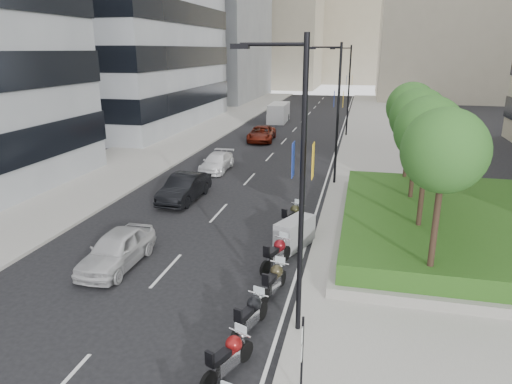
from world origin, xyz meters
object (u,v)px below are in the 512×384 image
(motorcycle_4, at_px, (276,254))
(car_b, at_px, (184,188))
(parking_sign, at_px, (302,354))
(lamp_post_0, at_px, (297,178))
(lamp_post_1, at_px, (336,108))
(car_a, at_px, (117,249))
(car_d, at_px, (262,134))
(motorcycle_5, at_px, (295,233))
(motorcycle_2, at_px, (251,315))
(motorcycle_6, at_px, (292,216))
(motorcycle_3, at_px, (274,280))
(delivery_van, at_px, (278,114))
(car_c, at_px, (217,162))
(motorcycle_1, at_px, (229,357))
(lamp_post_2, at_px, (347,86))

(motorcycle_4, relative_size, car_b, 0.47)
(parking_sign, bearing_deg, lamp_post_0, 102.33)
(lamp_post_1, bearing_deg, car_a, -118.85)
(lamp_post_0, height_order, car_d, lamp_post_0)
(motorcycle_5, bearing_deg, lamp_post_1, 18.42)
(lamp_post_0, distance_m, motorcycle_4, 6.32)
(motorcycle_2, height_order, motorcycle_6, motorcycle_6)
(motorcycle_3, bearing_deg, motorcycle_5, 11.21)
(motorcycle_2, bearing_deg, lamp_post_1, 11.59)
(motorcycle_3, xyz_separation_m, car_d, (-6.78, 28.50, 0.13))
(delivery_van, bearing_deg, lamp_post_1, -73.58)
(lamp_post_1, xyz_separation_m, car_c, (-8.54, 1.71, -4.43))
(motorcycle_6, relative_size, car_c, 0.50)
(motorcycle_4, height_order, car_c, car_c)
(parking_sign, height_order, car_d, parking_sign)
(motorcycle_3, bearing_deg, delivery_van, 22.79)
(car_b, bearing_deg, motorcycle_1, -61.62)
(lamp_post_2, bearing_deg, lamp_post_0, -90.00)
(lamp_post_2, height_order, parking_sign, lamp_post_2)
(car_b, bearing_deg, car_a, -84.24)
(motorcycle_2, distance_m, motorcycle_5, 6.74)
(motorcycle_5, height_order, motorcycle_6, motorcycle_5)
(motorcycle_3, distance_m, car_b, 11.98)
(car_b, distance_m, car_d, 18.97)
(motorcycle_4, distance_m, car_c, 16.12)
(lamp_post_0, height_order, car_c, lamp_post_0)
(motorcycle_5, distance_m, car_c, 14.42)
(car_a, xyz_separation_m, car_b, (-0.52, 8.72, 0.03))
(motorcycle_1, xyz_separation_m, car_c, (-7.13, 21.11, 0.05))
(lamp_post_0, height_order, parking_sign, lamp_post_0)
(lamp_post_1, distance_m, motorcycle_5, 11.46)
(lamp_post_0, bearing_deg, motorcycle_2, -168.49)
(motorcycle_2, relative_size, car_c, 0.49)
(car_a, distance_m, car_d, 27.68)
(motorcycle_5, bearing_deg, lamp_post_2, 21.58)
(lamp_post_2, relative_size, motorcycle_1, 4.33)
(lamp_post_2, height_order, motorcycle_4, lamp_post_2)
(parking_sign, relative_size, motorcycle_4, 1.13)
(motorcycle_2, distance_m, motorcycle_4, 4.55)
(lamp_post_1, distance_m, motorcycle_6, 9.50)
(motorcycle_3, bearing_deg, parking_sign, -149.27)
(lamp_post_0, bearing_deg, car_b, 125.37)
(car_d, bearing_deg, lamp_post_1, -64.52)
(car_a, relative_size, car_c, 1.00)
(motorcycle_3, distance_m, car_c, 18.22)
(lamp_post_1, height_order, motorcycle_6, lamp_post_1)
(motorcycle_3, relative_size, car_c, 0.49)
(motorcycle_3, xyz_separation_m, motorcycle_5, (0.10, 4.35, 0.08))
(lamp_post_0, distance_m, motorcycle_5, 7.87)
(lamp_post_0, height_order, motorcycle_3, lamp_post_0)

